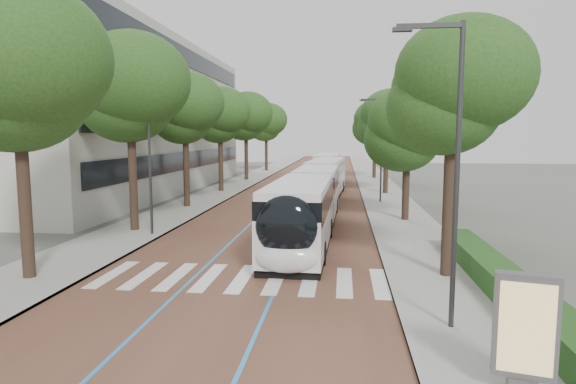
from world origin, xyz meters
name	(u,v)px	position (x,y,z in m)	size (l,w,h in m)	color
ground	(230,287)	(0.00, 0.00, 0.00)	(160.00, 160.00, 0.00)	#51544C
road	(310,181)	(0.00, 40.00, 0.01)	(11.00, 140.00, 0.02)	brown
sidewalk_left	(247,180)	(-7.50, 40.00, 0.06)	(4.00, 140.00, 0.12)	gray
sidewalk_right	(374,181)	(7.50, 40.00, 0.06)	(4.00, 140.00, 0.12)	gray
kerb_left	(262,180)	(-5.60, 40.00, 0.06)	(0.20, 140.00, 0.14)	gray
kerb_right	(358,181)	(5.60, 40.00, 0.06)	(0.20, 140.00, 0.14)	gray
zebra_crossing	(242,278)	(0.20, 1.00, 0.03)	(10.55, 3.60, 0.01)	silver
lane_line_left	(296,181)	(-1.60, 40.00, 0.02)	(0.12, 126.00, 0.01)	#277EC6
lane_line_right	(323,181)	(1.60, 40.00, 0.02)	(0.12, 126.00, 0.01)	#277EC6
office_building	(97,117)	(-19.47, 28.00, 7.00)	(18.11, 40.00, 14.00)	#AEAAA1
hedge	(504,282)	(9.10, 0.00, 0.52)	(1.20, 14.00, 0.80)	#1F4818
streetlight_near	(451,152)	(6.62, -3.00, 4.82)	(1.82, 0.20, 8.00)	#2F2F32
streetlight_far	(379,141)	(6.62, 22.00, 4.82)	(1.82, 0.20, 8.00)	#2F2F32
lamp_post_left	(150,158)	(-6.10, 8.00, 4.12)	(0.14, 0.14, 8.00)	#2F2F32
trees_left	(208,113)	(-7.50, 24.01, 7.20)	(6.15, 60.96, 10.12)	black
trees_right	(390,123)	(7.70, 24.86, 6.31)	(5.83, 47.32, 9.12)	black
lead_bus	(309,204)	(2.07, 9.38, 1.63)	(2.98, 18.45, 3.20)	black
bus_queued_0	(326,178)	(2.41, 25.47, 1.62)	(3.30, 12.53, 3.20)	silver
bus_queued_1	(327,168)	(2.13, 38.43, 1.62)	(2.83, 12.46, 3.20)	silver
ad_panel	(525,332)	(7.44, -6.38, 1.41)	(1.23, 0.59, 2.46)	#59595B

